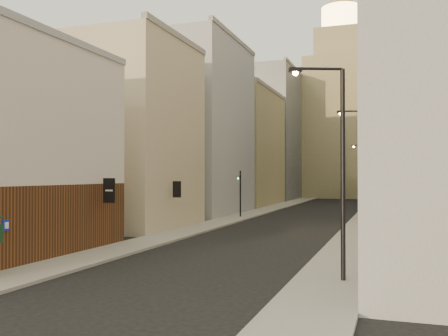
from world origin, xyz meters
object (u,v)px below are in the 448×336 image
(streetlamp_near, at_px, (337,160))
(white_tower, at_px, (399,93))
(streetlamp_far, at_px, (368,175))
(traffic_light_left, at_px, (240,183))
(streetlamp_mid, at_px, (364,161))
(clock_tower, at_px, (342,111))

(streetlamp_near, bearing_deg, white_tower, 65.56)
(white_tower, distance_m, streetlamp_far, 35.32)
(white_tower, distance_m, traffic_light_left, 45.57)
(white_tower, bearing_deg, streetlamp_far, -96.54)
(white_tower, relative_size, traffic_light_left, 8.30)
(streetlamp_far, bearing_deg, streetlamp_near, -77.54)
(white_tower, xyz_separation_m, streetlamp_near, (-3.14, -69.18, -13.44))
(streetlamp_near, height_order, traffic_light_left, streetlamp_near)
(streetlamp_near, distance_m, streetlamp_far, 36.99)
(traffic_light_left, bearing_deg, streetlamp_near, 100.33)
(white_tower, distance_m, streetlamp_near, 70.55)
(streetlamp_near, height_order, streetlamp_mid, streetlamp_mid)
(streetlamp_mid, height_order, traffic_light_left, streetlamp_mid)
(clock_tower, relative_size, white_tower, 1.08)
(streetlamp_mid, bearing_deg, traffic_light_left, 133.94)
(streetlamp_near, distance_m, traffic_light_left, 32.20)
(white_tower, xyz_separation_m, streetlamp_far, (-3.69, -32.21, -14.03))
(white_tower, xyz_separation_m, streetlamp_mid, (-3.30, -46.63, -12.87))
(white_tower, bearing_deg, traffic_light_left, -112.27)
(streetlamp_far, distance_m, traffic_light_left, 14.79)
(clock_tower, bearing_deg, streetlamp_mid, -82.76)
(clock_tower, distance_m, white_tower, 17.83)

